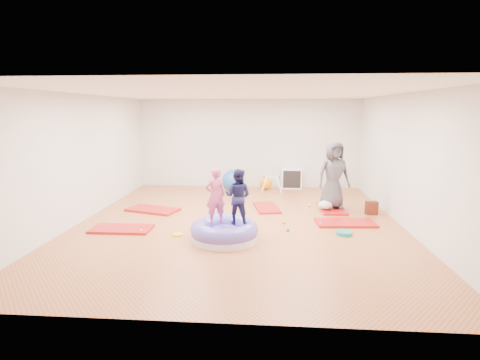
{
  "coord_description": "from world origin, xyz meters",
  "views": [
    {
      "loc": [
        0.62,
        -7.94,
        2.43
      ],
      "look_at": [
        0.0,
        0.3,
        0.9
      ],
      "focal_mm": 28.0,
      "sensor_mm": 36.0,
      "label": 1
    }
  ],
  "objects": [
    {
      "name": "gym_mat_rear_right",
      "position": [
        2.23,
        1.28,
        0.02
      ],
      "size": [
        0.62,
        1.2,
        0.05
      ],
      "primitive_type": "cube",
      "rotation": [
        0.0,
        0.0,
        1.59
      ],
      "color": "red",
      "rests_on": "ground"
    },
    {
      "name": "gym_mat_right",
      "position": [
        2.33,
        0.06,
        0.03
      ],
      "size": [
        1.31,
        0.73,
        0.05
      ],
      "primitive_type": "cube",
      "rotation": [
        0.0,
        0.0,
        0.08
      ],
      "color": "red",
      "rests_on": "ground"
    },
    {
      "name": "exercise_ball_orange",
      "position": [
        0.57,
        3.6,
        0.19
      ],
      "size": [
        0.38,
        0.38,
        0.38
      ],
      "primitive_type": "sphere",
      "color": "#FF9C00",
      "rests_on": "ground"
    },
    {
      "name": "child_navy",
      "position": [
        0.07,
        -1.14,
        0.9
      ],
      "size": [
        0.6,
        0.52,
        1.05
      ],
      "primitive_type": "imported",
      "rotation": [
        0.0,
        0.0,
        2.88
      ],
      "color": "#1A1C4B",
      "rests_on": "inflatable_cushion"
    },
    {
      "name": "infant_play_gym",
      "position": [
        0.74,
        3.24,
        0.32
      ],
      "size": [
        0.62,
        0.59,
        0.48
      ],
      "rotation": [
        0.0,
        0.0,
        -0.24
      ],
      "color": "white",
      "rests_on": "ground"
    },
    {
      "name": "backpack",
      "position": [
        3.1,
        0.9,
        0.16
      ],
      "size": [
        0.29,
        0.2,
        0.31
      ],
      "primitive_type": "cube",
      "rotation": [
        0.0,
        0.0,
        0.13
      ],
      "color": "#973318",
      "rests_on": "ground"
    },
    {
      "name": "cube_shelf",
      "position": [
        1.38,
        3.79,
        0.32
      ],
      "size": [
        0.64,
        0.31,
        0.64
      ],
      "color": "white",
      "rests_on": "ground"
    },
    {
      "name": "inflatable_cushion",
      "position": [
        -0.19,
        -1.16,
        0.16
      ],
      "size": [
        1.3,
        1.3,
        0.41
      ],
      "rotation": [
        0.0,
        0.0,
        0.12
      ],
      "color": "silver",
      "rests_on": "ground"
    },
    {
      "name": "infant",
      "position": [
        2.05,
        1.07,
        0.16
      ],
      "size": [
        0.37,
        0.38,
        0.22
      ],
      "color": "#B2DCFC",
      "rests_on": "gym_mat_rear_right"
    },
    {
      "name": "gym_mat_center_back",
      "position": [
        0.61,
        1.25,
        0.02
      ],
      "size": [
        0.74,
        1.18,
        0.05
      ],
      "primitive_type": "cube",
      "rotation": [
        0.0,
        0.0,
        1.76
      ],
      "color": "red",
      "rests_on": "ground"
    },
    {
      "name": "balance_disc",
      "position": [
        2.15,
        -0.68,
        0.04
      ],
      "size": [
        0.33,
        0.33,
        0.07
      ],
      "primitive_type": "cylinder",
      "color": "#1B817A",
      "rests_on": "ground"
    },
    {
      "name": "exercise_ball_blue",
      "position": [
        -0.43,
        3.17,
        0.34
      ],
      "size": [
        0.67,
        0.67,
        0.67
      ],
      "primitive_type": "sphere",
      "color": "#2257B2",
      "rests_on": "ground"
    },
    {
      "name": "gym_mat_front_left",
      "position": [
        -2.39,
        -0.72,
        0.03
      ],
      "size": [
        1.23,
        0.62,
        0.05
      ],
      "primitive_type": "cube",
      "rotation": [
        0.0,
        0.0,
        0.0
      ],
      "color": "red",
      "rests_on": "ground"
    },
    {
      "name": "yellow_toy",
      "position": [
        -1.15,
        -0.97,
        0.02
      ],
      "size": [
        0.21,
        0.21,
        0.03
      ],
      "primitive_type": "cylinder",
      "color": "yellow",
      "rests_on": "ground"
    },
    {
      "name": "adult_caregiver",
      "position": [
        2.24,
        1.26,
        0.88
      ],
      "size": [
        0.92,
        0.73,
        1.66
      ],
      "primitive_type": "imported",
      "rotation": [
        0.0,
        0.0,
        0.27
      ],
      "color": "#424148",
      "rests_on": "gym_mat_rear_right"
    },
    {
      "name": "room",
      "position": [
        0.0,
        0.0,
        1.4
      ],
      "size": [
        7.01,
        8.01,
        2.81
      ],
      "color": "#BD6941",
      "rests_on": "ground"
    },
    {
      "name": "child_pink",
      "position": [
        -0.36,
        -1.15,
        0.91
      ],
      "size": [
        0.47,
        0.41,
        1.07
      ],
      "primitive_type": "imported",
      "rotation": [
        0.0,
        0.0,
        3.62
      ],
      "color": "#CA5089",
      "rests_on": "inflatable_cushion"
    },
    {
      "name": "ball_pit_balls",
      "position": [
        0.75,
        0.45,
        0.04
      ],
      "size": [
        4.42,
        2.93,
        0.07
      ],
      "color": "#2257B2",
      "rests_on": "ground"
    },
    {
      "name": "gym_mat_mid_left",
      "position": [
        -2.2,
        0.82,
        0.03
      ],
      "size": [
        1.39,
        0.98,
        0.05
      ],
      "primitive_type": "cube",
      "rotation": [
        0.0,
        0.0,
        -0.31
      ],
      "color": "red",
      "rests_on": "ground"
    }
  ]
}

